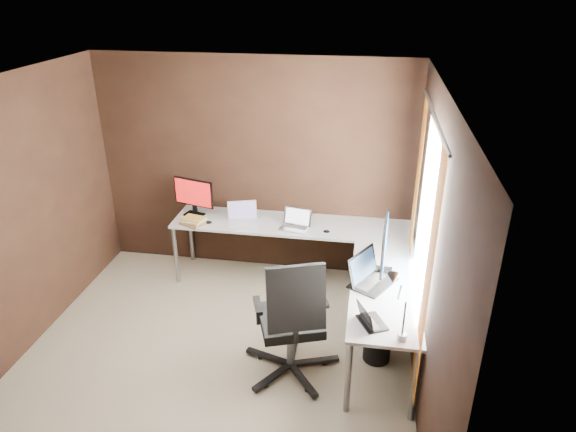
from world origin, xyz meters
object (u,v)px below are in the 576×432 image
(drawer_pedestal, at_px, (374,280))
(laptop_black_small, at_px, (369,320))
(book_stack, at_px, (193,221))
(desk_lamp, at_px, (397,298))
(office_chair, at_px, (291,340))
(wastebasket, at_px, (377,346))
(monitor_right, at_px, (384,246))
(laptop_silver, at_px, (296,224))
(monitor_left, at_px, (194,195))
(laptop_black_big, at_px, (369,276))
(laptop_white, at_px, (243,217))

(drawer_pedestal, height_order, laptop_black_small, laptop_black_small)
(book_stack, bearing_deg, desk_lamp, -36.46)
(laptop_black_small, relative_size, book_stack, 0.98)
(office_chair, height_order, wastebasket, office_chair)
(monitor_right, distance_m, wastebasket, 0.93)
(drawer_pedestal, xyz_separation_m, laptop_silver, (-0.88, 0.26, 0.48))
(laptop_silver, relative_size, wastebasket, 1.21)
(office_chair, bearing_deg, laptop_silver, 77.77)
(laptop_black_small, relative_size, desk_lamp, 0.58)
(laptop_silver, bearing_deg, monitor_left, -175.53)
(monitor_right, height_order, office_chair, monitor_right)
(drawer_pedestal, bearing_deg, office_chair, -120.80)
(drawer_pedestal, height_order, laptop_black_big, laptop_black_big)
(office_chair, bearing_deg, desk_lamp, -36.44)
(drawer_pedestal, distance_m, wastebasket, 0.89)
(monitor_left, bearing_deg, laptop_black_small, -24.96)
(laptop_black_small, bearing_deg, office_chair, 48.93)
(book_stack, bearing_deg, wastebasket, -26.49)
(laptop_black_big, bearing_deg, desk_lamp, -134.27)
(laptop_silver, bearing_deg, drawer_pedestal, -4.80)
(drawer_pedestal, distance_m, laptop_black_small, 1.43)
(laptop_black_small, bearing_deg, book_stack, 25.92)
(laptop_white, relative_size, wastebasket, 1.31)
(drawer_pedestal, xyz_separation_m, monitor_left, (-2.08, 0.40, 0.67))
(laptop_white, relative_size, laptop_silver, 1.08)
(laptop_white, height_order, wastebasket, laptop_white)
(wastebasket, bearing_deg, laptop_silver, 129.38)
(book_stack, bearing_deg, laptop_white, 17.58)
(monitor_left, xyz_separation_m, wastebasket, (2.13, -1.28, -0.83))
(laptop_silver, height_order, laptop_black_small, laptop_silver)
(laptop_black_small, xyz_separation_m, book_stack, (-1.96, 1.50, -0.00))
(desk_lamp, bearing_deg, laptop_black_big, 109.11)
(laptop_white, bearing_deg, laptop_silver, -22.97)
(laptop_silver, relative_size, laptop_black_small, 1.14)
(monitor_left, bearing_deg, monitor_right, -8.65)
(laptop_silver, bearing_deg, desk_lamp, -47.78)
(laptop_black_small, bearing_deg, laptop_white, 14.17)
(monitor_left, height_order, desk_lamp, desk_lamp)
(book_stack, relative_size, desk_lamp, 0.59)
(book_stack, height_order, office_chair, office_chair)
(monitor_left, relative_size, wastebasket, 1.69)
(laptop_black_big, bearing_deg, monitor_right, -5.36)
(monitor_right, distance_m, office_chair, 1.18)
(laptop_black_small, height_order, wastebasket, laptop_black_small)
(office_chair, bearing_deg, drawer_pedestal, 39.83)
(laptop_white, bearing_deg, drawer_pedestal, -29.27)
(wastebasket, bearing_deg, monitor_left, 149.02)
(book_stack, distance_m, wastebasket, 2.39)
(laptop_black_big, bearing_deg, drawer_pedestal, 24.27)
(laptop_white, bearing_deg, desk_lamp, -64.52)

